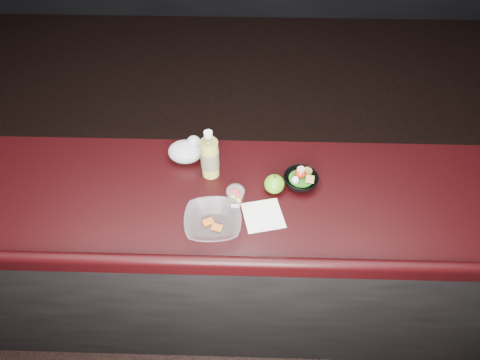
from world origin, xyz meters
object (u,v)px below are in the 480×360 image
fruit_cup (235,196)px  green_apple (274,184)px  takeout_bowl (213,222)px  snack_bowl (301,179)px  lemonade_bottle (210,157)px

fruit_cup → green_apple: fruit_cup is taller
takeout_bowl → green_apple: bearing=38.7°
snack_bowl → takeout_bowl: (-0.37, -0.25, -0.00)m
lemonade_bottle → takeout_bowl: size_ratio=1.01×
fruit_cup → green_apple: size_ratio=1.20×
fruit_cup → lemonade_bottle: bearing=123.3°
fruit_cup → snack_bowl: 0.31m
lemonade_bottle → takeout_bowl: lemonade_bottle is taller
green_apple → snack_bowl: size_ratio=0.53×
snack_bowl → takeout_bowl: size_ratio=0.71×
lemonade_bottle → fruit_cup: size_ratio=2.25×
fruit_cup → snack_bowl: (0.28, 0.13, -0.03)m
lemonade_bottle → takeout_bowl: (0.03, -0.30, -0.08)m
snack_bowl → takeout_bowl: 0.45m
fruit_cup → takeout_bowl: 0.15m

